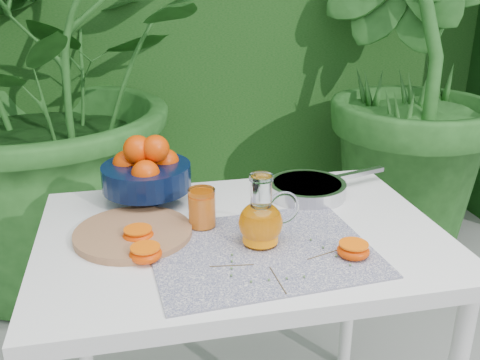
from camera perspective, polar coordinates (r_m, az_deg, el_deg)
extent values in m
imported|color=#23571D|center=(2.46, -19.96, 10.92)|extent=(2.42, 2.42, 1.92)
imported|color=#23571D|center=(2.72, 16.98, 10.83)|extent=(2.23, 2.23, 1.80)
cube|color=white|center=(1.35, 0.18, -6.23)|extent=(1.00, 0.70, 0.04)
cylinder|color=white|center=(1.79, -16.65, -13.65)|extent=(0.04, 0.04, 0.71)
cylinder|color=white|center=(1.91, 11.69, -10.64)|extent=(0.04, 0.04, 0.71)
cube|color=#0B1141|center=(1.25, 2.27, -7.50)|extent=(0.53, 0.43, 0.00)
cylinder|color=#A96F4C|center=(1.34, -11.32, -5.60)|extent=(0.30, 0.30, 0.02)
cylinder|color=black|center=(1.53, -9.80, -1.54)|extent=(0.09, 0.09, 0.04)
cylinder|color=black|center=(1.51, -9.93, 0.36)|extent=(0.26, 0.26, 0.07)
sphere|color=#F63F02|center=(1.53, -12.02, 1.68)|extent=(0.08, 0.08, 0.08)
sphere|color=#F63F02|center=(1.52, -7.95, 1.90)|extent=(0.08, 0.08, 0.08)
sphere|color=#F63F02|center=(1.44, -10.04, 0.62)|extent=(0.08, 0.08, 0.08)
sphere|color=#F63F02|center=(1.56, -9.97, 2.22)|extent=(0.08, 0.08, 0.08)
sphere|color=#F63F02|center=(1.49, -10.88, 3.22)|extent=(0.08, 0.08, 0.08)
sphere|color=#F63F02|center=(1.47, -8.99, 3.33)|extent=(0.08, 0.08, 0.07)
cylinder|color=white|center=(1.28, 2.18, -6.60)|extent=(0.09, 0.09, 0.01)
ellipsoid|color=white|center=(1.26, 2.21, -4.55)|extent=(0.11, 0.11, 0.10)
cylinder|color=white|center=(1.22, 2.26, -1.31)|extent=(0.05, 0.05, 0.07)
cylinder|color=white|center=(1.21, 2.29, 0.27)|extent=(0.06, 0.06, 0.01)
torus|color=white|center=(1.26, 4.59, -2.95)|extent=(0.08, 0.02, 0.08)
cylinder|color=orange|center=(1.26, 2.20, -5.00)|extent=(0.09, 0.09, 0.07)
cylinder|color=white|center=(1.34, -4.08, -2.99)|extent=(0.07, 0.07, 0.10)
cylinder|color=orange|center=(1.35, -4.07, -3.30)|extent=(0.06, 0.06, 0.08)
cylinder|color=#FD6707|center=(1.33, -4.12, -1.65)|extent=(0.06, 0.06, 0.00)
cylinder|color=#BBBBC0|center=(1.55, 7.15, -0.97)|extent=(0.28, 0.28, 0.04)
cylinder|color=silver|center=(1.55, 7.18, -0.40)|extent=(0.24, 0.24, 0.01)
cube|color=#BBBBC0|center=(1.66, 12.74, 0.73)|extent=(0.17, 0.07, 0.01)
ellipsoid|color=#F63F02|center=(1.23, -10.03, -7.78)|extent=(0.08, 0.08, 0.04)
cylinder|color=#FD6707|center=(1.22, -10.08, -7.09)|extent=(0.07, 0.07, 0.00)
ellipsoid|color=#F63F02|center=(1.31, -10.81, -5.85)|extent=(0.08, 0.08, 0.04)
cylinder|color=#FD6707|center=(1.30, -10.86, -5.19)|extent=(0.07, 0.07, 0.00)
ellipsoid|color=#F63F02|center=(1.25, 11.98, -7.39)|extent=(0.08, 0.08, 0.04)
cylinder|color=#FD6707|center=(1.24, 12.04, -6.71)|extent=(0.07, 0.07, 0.00)
cylinder|color=#4F3E24|center=(1.14, 4.06, -10.59)|extent=(0.01, 0.11, 0.00)
sphere|color=#4E713B|center=(1.13, 1.19, -10.76)|extent=(0.01, 0.01, 0.01)
sphere|color=#4E713B|center=(1.13, 3.11, -10.58)|extent=(0.01, 0.01, 0.01)
sphere|color=#4E713B|center=(1.14, 5.00, -10.39)|extent=(0.01, 0.01, 0.01)
sphere|color=#4E713B|center=(1.15, 6.86, -10.19)|extent=(0.01, 0.01, 0.01)
cylinder|color=#4F3E24|center=(1.25, 9.53, -7.63)|extent=(0.12, 0.04, 0.00)
sphere|color=#4E713B|center=(1.30, 7.56, -6.30)|extent=(0.01, 0.01, 0.01)
sphere|color=#4E713B|center=(1.27, 8.86, -7.11)|extent=(0.01, 0.01, 0.01)
sphere|color=#4E713B|center=(1.24, 10.24, -7.96)|extent=(0.01, 0.01, 0.01)
sphere|color=#4E713B|center=(1.21, 11.68, -8.85)|extent=(0.01, 0.01, 0.01)
cylinder|color=#4F3E24|center=(1.19, -0.89, -9.11)|extent=(0.10, 0.01, 0.00)
sphere|color=#4E713B|center=(1.15, -0.93, -10.13)|extent=(0.01, 0.01, 0.01)
sphere|color=#4E713B|center=(1.17, -0.90, -9.37)|extent=(0.01, 0.01, 0.01)
sphere|color=#4E713B|center=(1.20, -0.88, -8.65)|extent=(0.01, 0.01, 0.01)
sphere|color=#4E713B|center=(1.22, -0.85, -7.96)|extent=(0.01, 0.01, 0.01)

